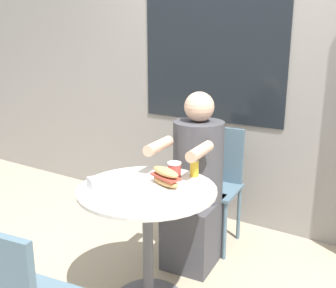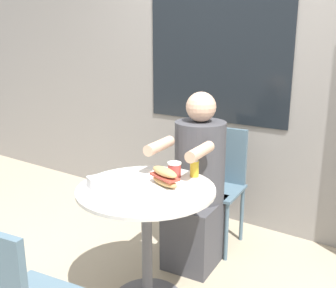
# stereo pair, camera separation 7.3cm
# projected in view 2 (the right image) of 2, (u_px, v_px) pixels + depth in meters

# --- Properties ---
(storefront_wall) EXTENTS (8.00, 0.09, 2.80)m
(storefront_wall) POSITION_uv_depth(u_px,v_px,m) (250.00, 53.00, 3.02)
(storefront_wall) COLOR gray
(storefront_wall) RESTS_ON ground_plane
(cafe_table) EXTENTS (0.76, 0.76, 0.72)m
(cafe_table) POSITION_uv_depth(u_px,v_px,m) (147.00, 219.00, 2.19)
(cafe_table) COLOR beige
(cafe_table) RESTS_ON ground_plane
(diner_chair) EXTENTS (0.42, 0.42, 0.87)m
(diner_chair) POSITION_uv_depth(u_px,v_px,m) (219.00, 175.00, 2.93)
(diner_chair) COLOR slate
(diner_chair) RESTS_ON ground_plane
(seated_diner) EXTENTS (0.39, 0.62, 1.18)m
(seated_diner) POSITION_uv_depth(u_px,v_px,m) (197.00, 191.00, 2.65)
(seated_diner) COLOR #424247
(seated_diner) RESTS_ON ground_plane
(sandwich_on_plate) EXTENTS (0.22, 0.22, 0.11)m
(sandwich_on_plate) POSITION_uv_depth(u_px,v_px,m) (165.00, 179.00, 2.14)
(sandwich_on_plate) COLOR white
(sandwich_on_plate) RESTS_ON cafe_table
(drink_cup) EXTENTS (0.08, 0.08, 0.09)m
(drink_cup) POSITION_uv_depth(u_px,v_px,m) (174.00, 169.00, 2.30)
(drink_cup) COLOR #B73D38
(drink_cup) RESTS_ON cafe_table
(napkin_box) EXTENTS (0.12, 0.12, 0.06)m
(napkin_box) POSITION_uv_depth(u_px,v_px,m) (97.00, 182.00, 2.13)
(napkin_box) COLOR silver
(napkin_box) RESTS_ON cafe_table
(condiment_bottle) EXTENTS (0.05, 0.05, 0.12)m
(condiment_bottle) POSITION_uv_depth(u_px,v_px,m) (194.00, 167.00, 2.30)
(condiment_bottle) COLOR gold
(condiment_bottle) RESTS_ON cafe_table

